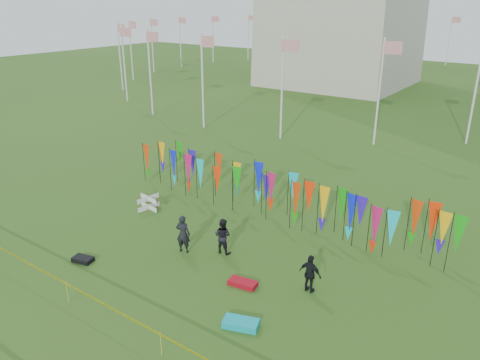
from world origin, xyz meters
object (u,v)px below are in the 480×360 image
Objects in this scene: person_left at (183,234)px; kite_bag_turquoise at (241,323)px; person_right at (310,274)px; box_kite at (149,203)px; kite_bag_black at (83,259)px; kite_bag_red at (243,283)px; person_mid at (223,236)px.

person_left reaches higher than kite_bag_turquoise.
person_left is at bearing 8.00° from person_right.
box_kite is 0.89× the size of kite_bag_black.
box_kite is at bearing -6.38° from person_right.
person_left is 2.02× the size of kite_bag_black.
kite_bag_red is 7.12m from kite_bag_black.
person_mid is 4.57m from person_right.
person_right is (4.55, -0.44, -0.03)m from person_mid.
person_right is 9.74m from kite_bag_black.
person_right reaches higher than kite_bag_red.
person_mid is 1.87× the size of kite_bag_black.
person_right is at bearing 166.64° from person_mid.
kite_bag_turquoise is at bearing -56.41° from kite_bag_red.
person_left is 1.57× the size of kite_bag_red.
kite_bag_turquoise is (3.59, -3.67, -0.70)m from person_mid.
person_mid is 2.84m from kite_bag_red.
kite_bag_turquoise is 1.40× the size of kite_bag_black.
box_kite is at bearing 106.12° from kite_bag_black.
person_left is 6.03m from person_right.
person_right is 1.40× the size of kite_bag_red.
person_left is at bearing -26.50° from box_kite.
person_mid reaches higher than person_right.
person_left is 1.13× the size of person_right.
box_kite is 10.70m from person_right.
person_left is 5.78m from kite_bag_turquoise.
person_mid is 1.04× the size of person_right.
person_right is at bearing 26.69° from kite_bag_red.
person_left reaches higher than person_mid.
person_left is at bearing 46.78° from kite_bag_black.
kite_bag_red is (8.23, -2.90, -0.29)m from box_kite.
person_mid is 6.10m from kite_bag_black.
person_right is at bearing 22.36° from kite_bag_black.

